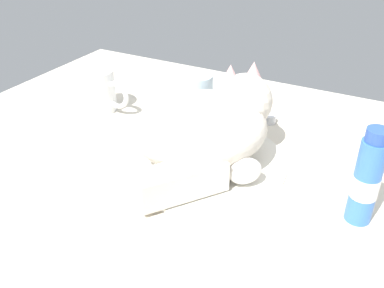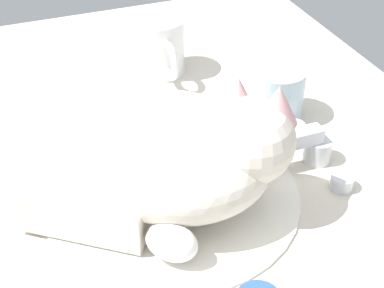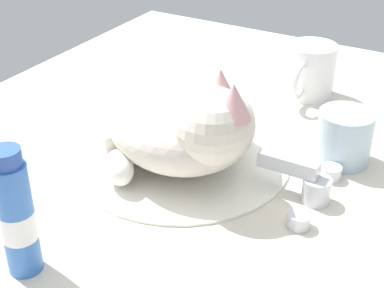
# 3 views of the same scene
# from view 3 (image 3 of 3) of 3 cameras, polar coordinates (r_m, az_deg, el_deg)

# --- Properties ---
(ground_plane) EXTENTS (1.10, 0.83, 0.03)m
(ground_plane) POSITION_cam_3_polar(r_m,az_deg,el_deg) (0.81, -1.09, -2.45)
(ground_plane) COLOR beige
(sink_basin) EXTENTS (0.30, 0.30, 0.01)m
(sink_basin) POSITION_cam_3_polar(r_m,az_deg,el_deg) (0.80, -1.11, -1.32)
(sink_basin) COLOR white
(sink_basin) RESTS_ON ground_plane
(faucet) EXTENTS (0.14, 0.10, 0.05)m
(faucet) POSITION_cam_3_polar(r_m,az_deg,el_deg) (0.73, 11.34, -3.84)
(faucet) COLOR silver
(faucet) RESTS_ON ground_plane
(cat) EXTENTS (0.30, 0.33, 0.15)m
(cat) POSITION_cam_3_polar(r_m,az_deg,el_deg) (0.76, -1.05, 2.35)
(cat) COLOR beige
(cat) RESTS_ON sink_basin
(coffee_mug) EXTENTS (0.12, 0.08, 0.09)m
(coffee_mug) POSITION_cam_3_polar(r_m,az_deg,el_deg) (0.99, 11.57, 7.07)
(coffee_mug) COLOR white
(coffee_mug) RESTS_ON ground_plane
(rinse_cup) EXTENTS (0.07, 0.07, 0.07)m
(rinse_cup) POSITION_cam_3_polar(r_m,az_deg,el_deg) (0.81, 14.78, 0.66)
(rinse_cup) COLOR silver
(rinse_cup) RESTS_ON ground_plane
(toothpaste_bottle) EXTENTS (0.04, 0.04, 0.15)m
(toothpaste_bottle) POSITION_cam_3_polar(r_m,az_deg,el_deg) (0.61, -16.91, -6.82)
(toothpaste_bottle) COLOR #3870C6
(toothpaste_bottle) RESTS_ON ground_plane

